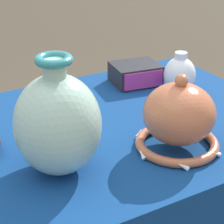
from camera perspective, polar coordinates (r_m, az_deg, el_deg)
name	(u,v)px	position (r m, az deg, el deg)	size (l,w,h in m)	color
display_table	(101,158)	(1.18, -1.46, -6.06)	(1.06, 0.71, 0.72)	olive
vase_tall_bulbous	(58,124)	(0.93, -7.11, -1.50)	(0.19, 0.19, 0.27)	#A8CCB7
vase_dome_bell	(179,119)	(1.04, 8.70, -0.88)	(0.22, 0.20, 0.19)	#BC6642
mosaic_tile_box	(136,74)	(1.43, 3.10, 5.02)	(0.16, 0.15, 0.06)	#232328
jar_round_porcelain	(180,74)	(1.36, 8.82, 4.87)	(0.10, 0.10, 0.13)	white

